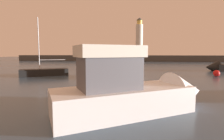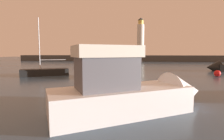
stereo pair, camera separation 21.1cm
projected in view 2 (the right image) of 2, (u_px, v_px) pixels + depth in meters
ground_plane at (132, 69)px, 35.60m from camera, size 220.00×220.00×0.00m
breakwater at (134, 58)px, 68.75m from camera, size 93.31×5.46×2.29m
lighthouse at (141, 38)px, 67.67m from camera, size 2.67×2.67×14.34m
motorboat_1 at (120, 72)px, 22.20m from camera, size 6.31×5.05×2.89m
motorboat_2 at (139, 91)px, 9.57m from camera, size 9.20×6.96×4.05m
sailboat_moored at (45, 72)px, 24.69m from camera, size 6.23×4.49×7.98m
mooring_buoy at (217, 73)px, 23.76m from camera, size 0.86×0.86×0.86m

